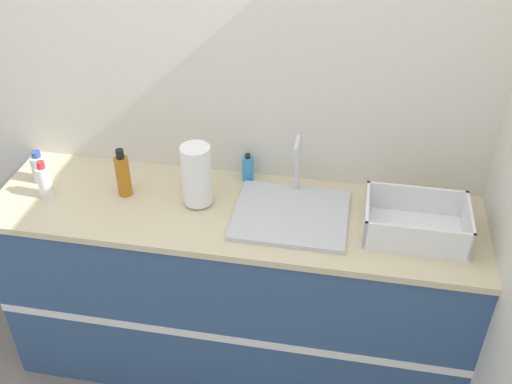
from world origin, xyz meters
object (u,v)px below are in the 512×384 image
object	(u,v)px
bottle_clear	(39,168)
bottle_amber	(123,175)
sink	(291,212)
bottle_white_spray	(45,181)
soap_dispenser	(248,168)
dish_rack	(415,224)
paper_towel_roll	(197,175)

from	to	relation	value
bottle_clear	bottle_amber	world-z (taller)	bottle_amber
sink	bottle_clear	size ratio (longest dim) A/B	3.10
bottle_white_spray	bottle_clear	bearing A→B (deg)	127.06
bottle_white_spray	soap_dispenser	world-z (taller)	bottle_white_spray
soap_dispenser	bottle_clear	bearing A→B (deg)	-169.38
dish_rack	sink	bearing A→B (deg)	176.75
bottle_amber	paper_towel_roll	bearing A→B (deg)	-1.13
paper_towel_roll	sink	bearing A→B (deg)	-2.69
paper_towel_roll	bottle_white_spray	bearing A→B (deg)	-174.07
bottle_amber	bottle_clear	bearing A→B (deg)	175.47
sink	bottle_white_spray	size ratio (longest dim) A/B	2.68
paper_towel_roll	bottle_clear	bearing A→B (deg)	176.99
bottle_white_spray	bottle_amber	size ratio (longest dim) A/B	0.78
bottle_clear	bottle_amber	bearing A→B (deg)	-4.53
sink	bottle_clear	world-z (taller)	sink
paper_towel_roll	soap_dispenser	bearing A→B (deg)	50.32
bottle_clear	bottle_white_spray	size ratio (longest dim) A/B	0.86
bottle_white_spray	dish_rack	bearing A→B (deg)	0.78
paper_towel_roll	bottle_white_spray	size ratio (longest dim) A/B	1.59
sink	paper_towel_roll	bearing A→B (deg)	177.31
bottle_amber	soap_dispenser	world-z (taller)	bottle_amber
dish_rack	bottle_clear	bearing A→B (deg)	176.99
sink	bottle_white_spray	xyz separation A→B (m)	(-1.04, -0.05, 0.06)
dish_rack	soap_dispenser	distance (m)	0.76
paper_towel_roll	dish_rack	bearing A→B (deg)	-3.00
bottle_clear	bottle_amber	xyz separation A→B (m)	(0.40, -0.03, 0.03)
dish_rack	bottle_white_spray	world-z (taller)	bottle_white_spray
paper_towel_roll	bottle_amber	distance (m)	0.33
dish_rack	soap_dispenser	size ratio (longest dim) A/B	2.97
sink	bottle_amber	xyz separation A→B (m)	(-0.72, 0.02, 0.08)
soap_dispenser	bottle_amber	bearing A→B (deg)	-158.03
bottle_white_spray	paper_towel_roll	bearing A→B (deg)	5.93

